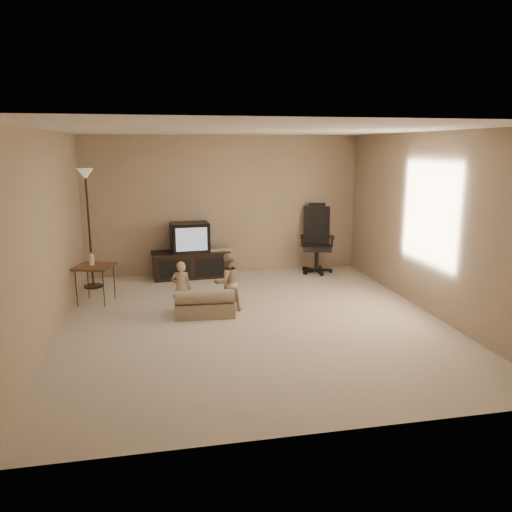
{
  "coord_description": "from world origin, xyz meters",
  "views": [
    {
      "loc": [
        -1.21,
        -6.25,
        2.29
      ],
      "look_at": [
        0.16,
        0.6,
        0.76
      ],
      "focal_mm": 35.0,
      "sensor_mm": 36.0,
      "label": 1
    }
  ],
  "objects": [
    {
      "name": "room_shell",
      "position": [
        0.0,
        0.0,
        1.52
      ],
      "size": [
        5.5,
        5.5,
        5.5
      ],
      "color": "white",
      "rests_on": "floor"
    },
    {
      "name": "floor_lamp",
      "position": [
        -2.3,
        2.16,
        1.43
      ],
      "size": [
        0.3,
        0.3,
        1.96
      ],
      "color": "black",
      "rests_on": "floor"
    },
    {
      "name": "tv_stand",
      "position": [
        -0.64,
        2.49,
        0.41
      ],
      "size": [
        1.41,
        0.59,
        0.99
      ],
      "rotation": [
        0.0,
        0.0,
        0.06
      ],
      "color": "black",
      "rests_on": "floor"
    },
    {
      "name": "toddler_left",
      "position": [
        -0.92,
        0.46,
        0.38
      ],
      "size": [
        0.31,
        0.25,
        0.76
      ],
      "primitive_type": "imported",
      "rotation": [
        0.0,
        0.0,
        2.98
      ],
      "color": "tan",
      "rests_on": "floor"
    },
    {
      "name": "toddler_right",
      "position": [
        -0.27,
        0.49,
        0.42
      ],
      "size": [
        0.45,
        0.31,
        0.84
      ],
      "primitive_type": "imported",
      "rotation": [
        0.0,
        0.0,
        3.37
      ],
      "color": "tan",
      "rests_on": "floor"
    },
    {
      "name": "side_table",
      "position": [
        -2.15,
        1.27,
        0.55
      ],
      "size": [
        0.64,
        0.64,
        0.77
      ],
      "rotation": [
        0.0,
        0.0,
        -0.29
      ],
      "color": "brown",
      "rests_on": "floor"
    },
    {
      "name": "floor",
      "position": [
        0.0,
        0.0,
        0.0
      ],
      "size": [
        5.5,
        5.5,
        0.0
      ],
      "primitive_type": "plane",
      "color": "beige",
      "rests_on": "ground"
    },
    {
      "name": "office_chair",
      "position": [
        1.68,
        2.43,
        0.46
      ],
      "size": [
        0.71,
        0.74,
        1.27
      ],
      "rotation": [
        0.0,
        0.0,
        -0.25
      ],
      "color": "black",
      "rests_on": "floor"
    },
    {
      "name": "child_sofa",
      "position": [
        -0.61,
        0.33,
        0.16
      ],
      "size": [
        0.85,
        0.52,
        0.4
      ],
      "rotation": [
        0.0,
        0.0,
        -0.07
      ],
      "color": "tan",
      "rests_on": "floor"
    }
  ]
}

